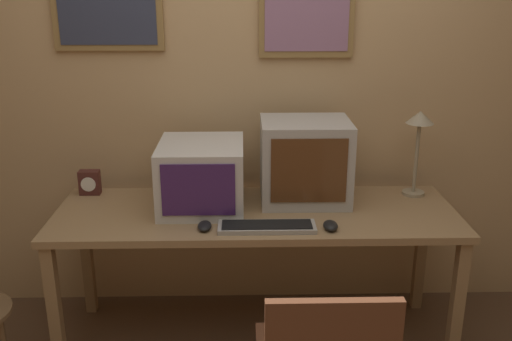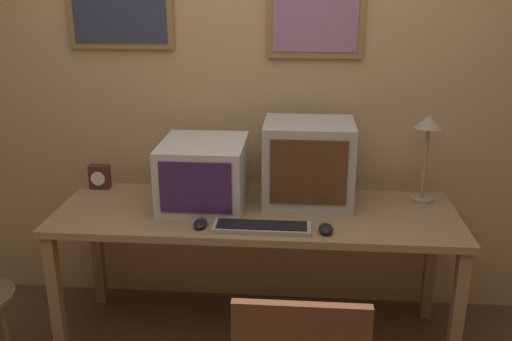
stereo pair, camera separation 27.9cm
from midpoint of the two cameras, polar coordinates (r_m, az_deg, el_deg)
wall_back at (r=3.16m, az=3.19°, el=8.62°), size 8.00×0.08×2.60m
desk at (r=2.90m, az=2.77°, el=-5.45°), size 2.01×0.68×0.75m
monitor_left at (r=2.89m, az=-2.51°, el=-0.34°), size 0.42×0.47×0.33m
monitor_right at (r=2.94m, az=7.97°, el=0.74°), size 0.45×0.38×0.43m
keyboard_main at (r=2.65m, az=3.61°, el=-5.73°), size 0.45×0.14×0.03m
mouse_near_keyboard at (r=2.66m, az=10.02°, el=-5.82°), size 0.07×0.10×0.04m
mouse_far_corner at (r=2.68m, az=-2.62°, el=-5.39°), size 0.06×0.11×0.03m
desk_clock at (r=3.23m, az=-13.01°, el=-0.66°), size 0.11×0.07×0.13m
desk_lamp at (r=3.06m, az=19.34°, el=3.30°), size 0.14×0.14×0.46m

